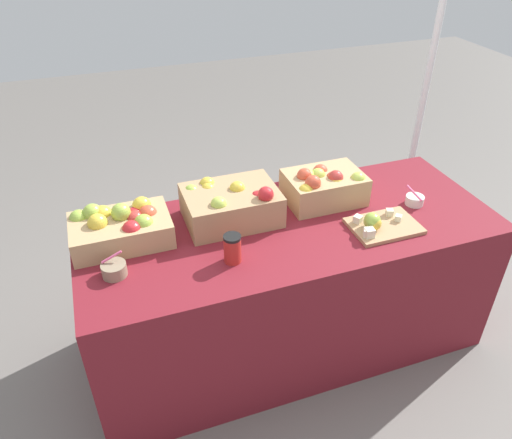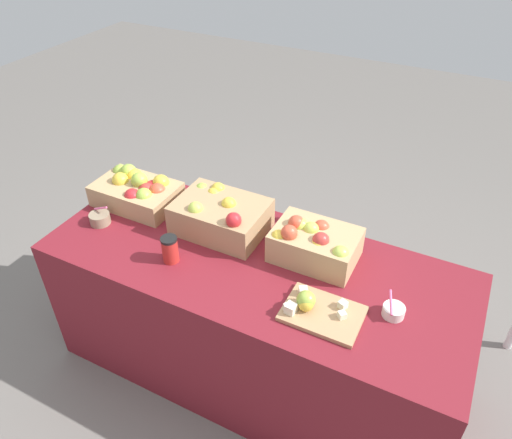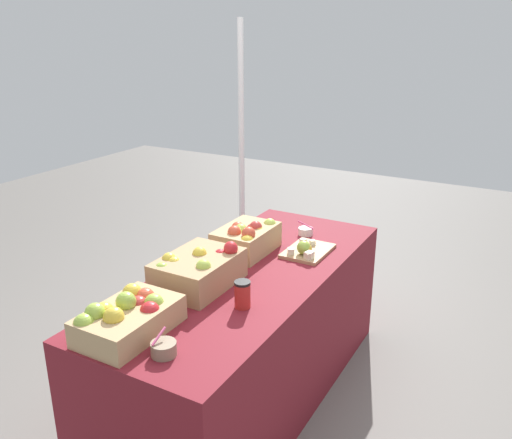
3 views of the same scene
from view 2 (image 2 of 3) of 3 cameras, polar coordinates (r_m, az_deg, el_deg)
The scene contains 9 objects.
ground_plane at distance 2.69m, azimuth -0.21°, elevation -16.67°, with size 10.00×10.00×0.00m, color slate.
table at distance 2.41m, azimuth -0.23°, elevation -11.43°, with size 1.90×0.76×0.74m, color maroon.
apple_crate_left at distance 2.53m, azimuth -13.70°, elevation 3.30°, with size 0.41×0.26×0.17m.
apple_crate_middle at distance 2.28m, azimuth -4.16°, elevation 0.52°, with size 0.42×0.30×0.20m.
apple_crate_right at distance 2.12m, azimuth 6.77°, elevation -2.70°, with size 0.36×0.25×0.19m.
cutting_board_front at distance 1.92m, azimuth 7.00°, elevation -10.34°, with size 0.30×0.22×0.09m.
sample_bowl_near at distance 2.46m, azimuth -17.84°, elevation 0.13°, with size 0.10×0.10×0.10m.
sample_bowl_mid at distance 1.97m, azimuth 15.82°, elevation -10.27°, with size 0.09×0.10×0.09m.
coffee_cup at distance 2.14m, azimuth -10.05°, elevation -3.47°, with size 0.07×0.07×0.12m.
Camera 2 is at (0.73, -1.42, 2.17)m, focal length 34.10 mm.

